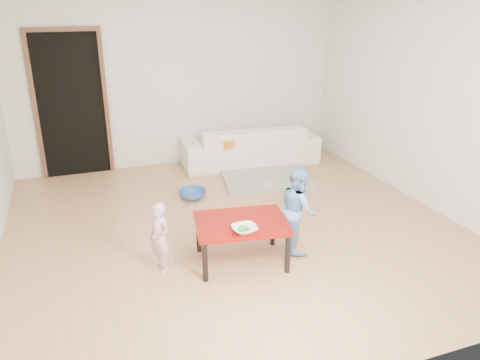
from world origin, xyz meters
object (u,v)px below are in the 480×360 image
red_table (241,241)px  basin (193,194)px  sofa (249,144)px  child_pink (159,238)px  child_blue (298,209)px  bowl (245,229)px

red_table → basin: 1.72m
sofa → basin: size_ratio=5.94×
child_pink → basin: 1.79m
sofa → red_table: 3.03m
child_blue → basin: child_blue is taller
child_pink → child_blue: bearing=58.2°
sofa → bowl: (-1.21, -3.02, 0.16)m
basin → bowl: bearing=-89.8°
red_table → bowl: bearing=-102.3°
bowl → child_pink: size_ratio=0.33×
red_table → bowl: size_ratio=3.80×
child_pink → bowl: bearing=36.5°
bowl → basin: (-0.01, 1.94, -0.42)m
sofa → bowl: size_ratio=9.08×
bowl → basin: size_ratio=0.65×
red_table → child_pink: (-0.79, 0.11, 0.13)m
red_table → sofa: bearing=67.5°
sofa → child_blue: 2.80m
child_blue → child_pink: bearing=96.5°
basin → child_blue: bearing=-67.5°
child_pink → basin: bearing=126.3°
red_table → child_pink: size_ratio=1.27×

